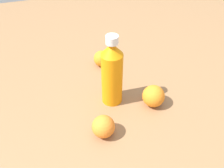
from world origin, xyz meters
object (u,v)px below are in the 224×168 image
(water_bottle, at_px, (112,73))
(orange_2, at_px, (153,96))
(orange_0, at_px, (102,59))
(orange_1, at_px, (103,126))

(water_bottle, relative_size, orange_2, 3.33)
(orange_2, bearing_deg, orange_0, 110.26)
(water_bottle, xyz_separation_m, orange_2, (0.14, -0.07, -0.09))
(orange_1, bearing_deg, orange_2, 19.47)
(water_bottle, bearing_deg, orange_0, 160.68)
(water_bottle, relative_size, orange_1, 3.63)
(orange_0, height_order, orange_2, orange_2)
(orange_1, xyz_separation_m, orange_2, (0.22, 0.08, 0.00))
(orange_1, relative_size, orange_2, 0.92)
(orange_2, bearing_deg, water_bottle, 152.91)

